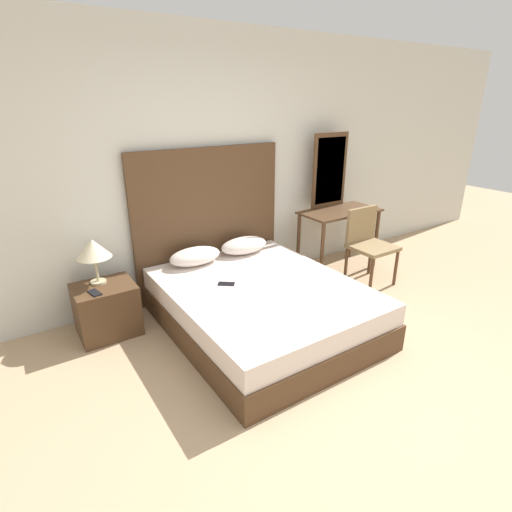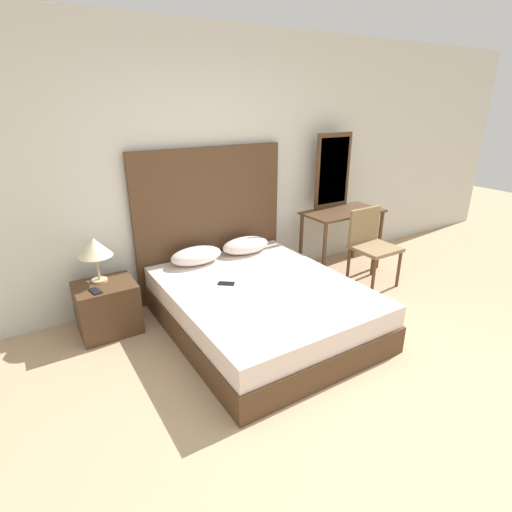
{
  "view_description": "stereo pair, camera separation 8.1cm",
  "coord_description": "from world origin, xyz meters",
  "px_view_note": "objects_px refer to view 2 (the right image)",
  "views": [
    {
      "loc": [
        -1.85,
        -1.29,
        2.02
      ],
      "look_at": [
        -0.01,
        1.51,
        0.69
      ],
      "focal_mm": 28.0,
      "sensor_mm": 36.0,
      "label": 1
    },
    {
      "loc": [
        -1.78,
        -1.33,
        2.02
      ],
      "look_at": [
        -0.01,
        1.51,
        0.69
      ],
      "focal_mm": 28.0,
      "sensor_mm": 36.0,
      "label": 2
    }
  ],
  "objects_px": {
    "bed": "(262,306)",
    "phone_on_bed": "(226,283)",
    "nightstand": "(108,308)",
    "table_lamp": "(94,248)",
    "vanity_desk": "(342,222)",
    "chair": "(371,241)",
    "phone_on_nightstand": "(95,291)"
  },
  "relations": [
    {
      "from": "bed",
      "to": "phone_on_bed",
      "type": "bearing_deg",
      "value": 144.45
    },
    {
      "from": "nightstand",
      "to": "table_lamp",
      "type": "distance_m",
      "value": 0.56
    },
    {
      "from": "bed",
      "to": "vanity_desk",
      "type": "bearing_deg",
      "value": 22.01
    },
    {
      "from": "table_lamp",
      "to": "vanity_desk",
      "type": "bearing_deg",
      "value": -3.1
    },
    {
      "from": "chair",
      "to": "phone_on_nightstand",
      "type": "bearing_deg",
      "value": 172.29
    },
    {
      "from": "nightstand",
      "to": "table_lamp",
      "type": "bearing_deg",
      "value": 100.92
    },
    {
      "from": "bed",
      "to": "chair",
      "type": "distance_m",
      "value": 1.63
    },
    {
      "from": "nightstand",
      "to": "phone_on_bed",
      "type": "bearing_deg",
      "value": -27.81
    },
    {
      "from": "table_lamp",
      "to": "phone_on_nightstand",
      "type": "bearing_deg",
      "value": -111.25
    },
    {
      "from": "bed",
      "to": "phone_on_bed",
      "type": "height_order",
      "value": "phone_on_bed"
    },
    {
      "from": "bed",
      "to": "nightstand",
      "type": "bearing_deg",
      "value": 150.42
    },
    {
      "from": "nightstand",
      "to": "phone_on_nightstand",
      "type": "xyz_separation_m",
      "value": [
        -0.09,
        -0.11,
        0.24
      ]
    },
    {
      "from": "phone_on_bed",
      "to": "table_lamp",
      "type": "distance_m",
      "value": 1.2
    },
    {
      "from": "nightstand",
      "to": "chair",
      "type": "relative_size",
      "value": 0.6
    },
    {
      "from": "bed",
      "to": "table_lamp",
      "type": "height_order",
      "value": "table_lamp"
    },
    {
      "from": "table_lamp",
      "to": "chair",
      "type": "bearing_deg",
      "value": -11.81
    },
    {
      "from": "bed",
      "to": "table_lamp",
      "type": "relative_size",
      "value": 4.78
    },
    {
      "from": "nightstand",
      "to": "vanity_desk",
      "type": "relative_size",
      "value": 0.53
    },
    {
      "from": "phone_on_bed",
      "to": "chair",
      "type": "distance_m",
      "value": 1.86
    },
    {
      "from": "phone_on_bed",
      "to": "vanity_desk",
      "type": "relative_size",
      "value": 0.16
    },
    {
      "from": "bed",
      "to": "phone_on_nightstand",
      "type": "xyz_separation_m",
      "value": [
        -1.32,
        0.59,
        0.26
      ]
    },
    {
      "from": "phone_on_nightstand",
      "to": "table_lamp",
      "type": "bearing_deg",
      "value": 68.75
    },
    {
      "from": "nightstand",
      "to": "phone_on_nightstand",
      "type": "relative_size",
      "value": 3.22
    },
    {
      "from": "table_lamp",
      "to": "chair",
      "type": "height_order",
      "value": "table_lamp"
    },
    {
      "from": "phone_on_nightstand",
      "to": "chair",
      "type": "height_order",
      "value": "chair"
    },
    {
      "from": "vanity_desk",
      "to": "chair",
      "type": "distance_m",
      "value": 0.46
    },
    {
      "from": "phone_on_bed",
      "to": "nightstand",
      "type": "distance_m",
      "value": 1.11
    },
    {
      "from": "table_lamp",
      "to": "bed",
      "type": "bearing_deg",
      "value": -32.25
    },
    {
      "from": "vanity_desk",
      "to": "chair",
      "type": "relative_size",
      "value": 1.14
    },
    {
      "from": "phone_on_bed",
      "to": "table_lamp",
      "type": "relative_size",
      "value": 0.39
    },
    {
      "from": "nightstand",
      "to": "chair",
      "type": "height_order",
      "value": "chair"
    },
    {
      "from": "nightstand",
      "to": "vanity_desk",
      "type": "distance_m",
      "value": 2.82
    }
  ]
}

